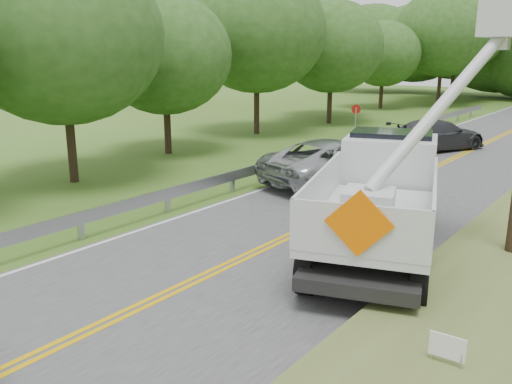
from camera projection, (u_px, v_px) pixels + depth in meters
The scene contains 9 objects.
ground at pixel (19, 365), 8.23m from camera, with size 140.00×140.00×0.00m, color #3E5B1A.
road at pixel (393, 187), 18.96m from camera, with size 7.20×96.00×0.03m.
guardrail at pixel (311, 155), 21.88m from camera, with size 0.18×48.00×0.77m.
treeline_left at pixel (347, 37), 35.25m from camera, with size 10.76×55.64×10.44m.
bucket_truck at pixel (391, 180), 13.26m from camera, with size 4.77×7.63×7.04m.
suv_silver at pixel (337, 162), 19.14m from camera, with size 2.71×5.88×1.63m, color #A7ABAF.
suv_darkgrey at pixel (437, 135), 25.83m from camera, with size 2.06×5.08×1.47m, color #393B41.
stop_sign_permanent at pixel (356, 120), 25.88m from camera, with size 0.44×0.19×2.19m.
yard_sign at pixel (447, 349), 7.67m from camera, with size 0.52×0.06×0.76m.
Camera 1 is at (7.34, -3.54, 4.68)m, focal length 37.58 mm.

